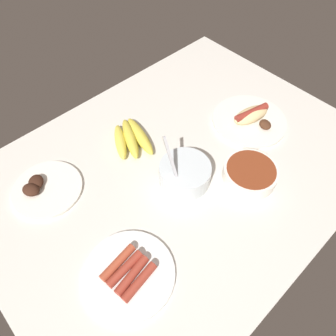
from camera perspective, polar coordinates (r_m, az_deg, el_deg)
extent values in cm
cube|color=silver|center=(100.93, 1.92, -0.17)|extent=(120.00, 90.00, 3.00)
cylinder|color=white|center=(115.77, 14.35, 8.22)|extent=(25.73, 25.73, 1.00)
ellipsoid|color=#E5C689|center=(113.95, 14.62, 9.17)|extent=(14.61, 8.83, 4.40)
cylinder|color=maroon|center=(113.15, 14.74, 9.61)|extent=(13.16, 5.17, 2.40)
ellipsoid|color=#472819|center=(113.08, 17.00, 7.45)|extent=(4.60, 5.17, 2.80)
cylinder|color=silver|center=(94.06, 3.04, -1.02)|extent=(15.23, 15.23, 6.47)
cylinder|color=beige|center=(93.02, 3.08, -0.55)|extent=(13.41, 13.41, 2.91)
cube|color=#B7B7BC|center=(88.49, 0.77, 0.80)|extent=(3.68, 10.63, 12.84)
cylinder|color=white|center=(100.64, -20.77, -3.54)|extent=(20.51, 20.51, 1.00)
ellipsoid|color=#381E14|center=(99.62, -23.33, -3.60)|extent=(5.94, 6.37, 3.15)
ellipsoid|color=#381E14|center=(101.12, -22.58, -2.36)|extent=(6.65, 6.90, 2.47)
ellipsoid|color=gold|center=(106.07, -5.02, 5.76)|extent=(8.33, 18.45, 3.33)
ellipsoid|color=gold|center=(105.36, -6.78, 5.30)|extent=(10.99, 17.48, 3.76)
ellipsoid|color=#E5D14C|center=(105.09, -8.53, 4.67)|extent=(10.47, 14.72, 3.29)
cylinder|color=white|center=(98.28, 14.46, -0.99)|extent=(16.25, 16.25, 4.45)
cylinder|color=maroon|center=(96.86, 14.67, -0.36)|extent=(14.62, 14.62, 1.00)
cylinder|color=white|center=(83.66, -7.01, -18.34)|extent=(23.08, 23.08, 1.00)
cylinder|color=#AD472D|center=(83.31, -8.98, -16.36)|extent=(10.99, 3.62, 2.22)
cylinder|color=#9E3828|center=(82.52, -7.75, -17.44)|extent=(10.95, 3.23, 2.22)
cylinder|color=#9E3828|center=(81.79, -6.48, -18.53)|extent=(11.02, 4.25, 2.22)
cylinder|color=#9E3828|center=(81.13, -5.17, -19.63)|extent=(11.00, 3.80, 2.22)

